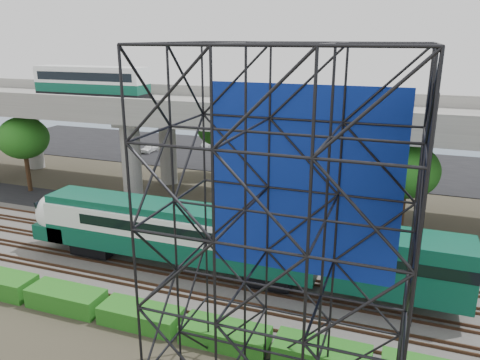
% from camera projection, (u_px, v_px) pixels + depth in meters
% --- Properties ---
extents(ground, '(140.00, 140.00, 0.00)m').
position_uv_depth(ground, '(163.00, 284.00, 30.04)').
color(ground, '#474233').
rests_on(ground, ground).
extents(ballast_bed, '(90.00, 12.00, 0.20)m').
position_uv_depth(ballast_bed, '(178.00, 269.00, 31.81)').
color(ballast_bed, slate).
rests_on(ballast_bed, ground).
extents(service_road, '(90.00, 5.00, 0.08)m').
position_uv_depth(service_road, '(224.00, 224.00, 39.46)').
color(service_road, black).
rests_on(service_road, ground).
extents(parking_lot, '(90.00, 18.00, 0.08)m').
position_uv_depth(parking_lot, '(291.00, 159.00, 60.58)').
color(parking_lot, black).
rests_on(parking_lot, ground).
extents(harbor_water, '(140.00, 40.00, 0.03)m').
position_uv_depth(harbor_water, '(322.00, 129.00, 80.35)').
color(harbor_water, '#435B6E').
rests_on(harbor_water, ground).
extents(rail_tracks, '(90.00, 9.52, 0.16)m').
position_uv_depth(rail_tracks, '(177.00, 266.00, 31.76)').
color(rail_tracks, '#472D1E').
rests_on(rail_tracks, ballast_bed).
extents(commuter_train, '(29.30, 3.06, 4.30)m').
position_uv_depth(commuter_train, '(206.00, 235.00, 30.29)').
color(commuter_train, black).
rests_on(commuter_train, rail_tracks).
extents(overpass, '(80.00, 12.00, 12.40)m').
position_uv_depth(overpass, '(233.00, 117.00, 42.39)').
color(overpass, '#9E9B93').
rests_on(overpass, ground).
extents(scaffold_tower, '(9.36, 6.36, 15.00)m').
position_uv_depth(scaffold_tower, '(283.00, 253.00, 17.45)').
color(scaffold_tower, black).
rests_on(scaffold_tower, ground).
extents(hedge_strip, '(34.60, 1.80, 1.20)m').
position_uv_depth(hedge_strip, '(141.00, 315.00, 25.69)').
color(hedge_strip, '#155F17').
rests_on(hedge_strip, ground).
extents(trees, '(40.94, 16.94, 7.69)m').
position_uv_depth(trees, '(200.00, 142.00, 44.45)').
color(trees, '#382314').
rests_on(trees, ground).
extents(suv, '(4.87, 3.15, 1.25)m').
position_uv_depth(suv, '(94.00, 197.00, 44.13)').
color(suv, black).
rests_on(suv, service_road).
extents(parked_cars, '(36.34, 9.31, 1.26)m').
position_uv_depth(parked_cars, '(298.00, 155.00, 59.85)').
color(parked_cars, white).
rests_on(parked_cars, parking_lot).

